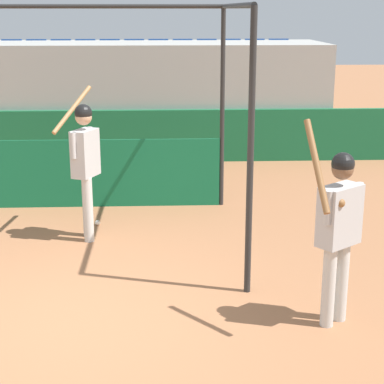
# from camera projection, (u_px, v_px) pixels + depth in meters

# --- Properties ---
(ground_plane) EXTENTS (60.00, 60.00, 0.00)m
(ground_plane) POSITION_uv_depth(u_px,v_px,m) (72.00, 323.00, 6.33)
(ground_plane) COLOR #9E6642
(outfield_wall) EXTENTS (24.00, 0.12, 1.05)m
(outfield_wall) POSITION_uv_depth(u_px,v_px,m) (118.00, 136.00, 12.85)
(outfield_wall) COLOR #196038
(outfield_wall) RESTS_ON ground
(bleacher_section) EXTENTS (8.70, 2.40, 2.33)m
(bleacher_section) POSITION_uv_depth(u_px,v_px,m) (121.00, 96.00, 13.89)
(bleacher_section) COLOR #9E9E99
(bleacher_section) RESTS_ON ground
(batting_cage) EXTENTS (3.98, 3.33, 3.06)m
(batting_cage) POSITION_uv_depth(u_px,v_px,m) (89.00, 135.00, 9.14)
(batting_cage) COLOR #282828
(batting_cage) RESTS_ON ground
(player_batter) EXTENTS (0.62, 0.92, 1.98)m
(player_batter) POSITION_uv_depth(u_px,v_px,m) (85.00, 158.00, 8.38)
(player_batter) COLOR silver
(player_batter) RESTS_ON ground
(player_waiting) EXTENTS (0.64, 0.71, 2.03)m
(player_waiting) POSITION_uv_depth(u_px,v_px,m) (338.00, 223.00, 6.05)
(player_waiting) COLOR silver
(player_waiting) RESTS_ON ground
(baseball) EXTENTS (0.07, 0.07, 0.07)m
(baseball) POSITION_uv_depth(u_px,v_px,m) (98.00, 223.00, 9.19)
(baseball) COLOR white
(baseball) RESTS_ON ground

